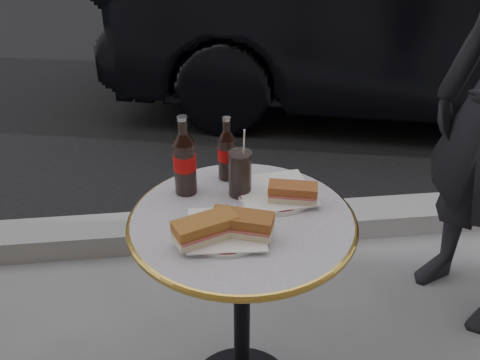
{
  "coord_description": "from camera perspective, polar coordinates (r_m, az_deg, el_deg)",
  "views": [
    {
      "loc": [
        -0.14,
        -1.18,
        1.55
      ],
      "look_at": [
        0.0,
        0.05,
        0.82
      ],
      "focal_mm": 40.0,
      "sensor_mm": 36.0,
      "label": 1
    }
  ],
  "objects": [
    {
      "name": "curb",
      "position": [
        2.57,
        -2.19,
        -5.16
      ],
      "size": [
        40.0,
        0.2,
        0.12
      ],
      "primitive_type": "cube",
      "color": "gray",
      "rests_on": "ground"
    },
    {
      "name": "asphalt_road",
      "position": [
        6.37,
        -5.34,
        16.46
      ],
      "size": [
        40.0,
        8.0,
        0.0
      ],
      "primitive_type": "cube",
      "color": "black",
      "rests_on": "ground"
    },
    {
      "name": "parked_car",
      "position": [
        3.97,
        18.51,
        16.36
      ],
      "size": [
        2.44,
        4.33,
        1.35
      ],
      "primitive_type": "imported",
      "rotation": [
        0.0,
        0.0,
        1.31
      ],
      "color": "black",
      "rests_on": "ground"
    },
    {
      "name": "sandwich_left_a",
      "position": [
        1.33,
        -3.71,
        -5.3
      ],
      "size": [
        0.18,
        0.13,
        0.06
      ],
      "primitive_type": "cube",
      "rotation": [
        0.0,
        0.0,
        0.38
      ],
      "color": "#9D5E27",
      "rests_on": "plate_left"
    },
    {
      "name": "plate_left",
      "position": [
        1.38,
        -1.49,
        -5.52
      ],
      "size": [
        0.25,
        0.25,
        0.01
      ],
      "primitive_type": "cylinder",
      "rotation": [
        0.0,
        0.0,
        -0.23
      ],
      "color": "silver",
      "rests_on": "bistro_table"
    },
    {
      "name": "cola_bottle_right",
      "position": [
        1.58,
        -1.41,
        3.4
      ],
      "size": [
        0.07,
        0.07,
        0.2
      ],
      "primitive_type": null,
      "rotation": [
        0.0,
        0.0,
        -0.36
      ],
      "color": "black",
      "rests_on": "bistro_table"
    },
    {
      "name": "cola_bottle_left",
      "position": [
        1.5,
        -5.96,
        2.64
      ],
      "size": [
        0.09,
        0.09,
        0.24
      ],
      "primitive_type": null,
      "rotation": [
        0.0,
        0.0,
        0.37
      ],
      "color": "black",
      "rests_on": "bistro_table"
    },
    {
      "name": "sandwich_left_b",
      "position": [
        1.35,
        0.22,
        -4.79
      ],
      "size": [
        0.17,
        0.12,
        0.05
      ],
      "primitive_type": "cube",
      "rotation": [
        0.0,
        0.0,
        -0.34
      ],
      "color": "brown",
      "rests_on": "plate_left"
    },
    {
      "name": "sandwich_right",
      "position": [
        1.49,
        5.64,
        -1.42
      ],
      "size": [
        0.15,
        0.09,
        0.05
      ],
      "primitive_type": "cube",
      "rotation": [
        0.0,
        0.0,
        -0.25
      ],
      "color": "#9B5027",
      "rests_on": "plate_right"
    },
    {
      "name": "cola_glass",
      "position": [
        1.51,
        0.01,
        0.69
      ],
      "size": [
        0.07,
        0.07,
        0.14
      ],
      "primitive_type": "cylinder",
      "rotation": [
        0.0,
        0.0,
        0.02
      ],
      "color": "black",
      "rests_on": "bistro_table"
    },
    {
      "name": "plate_right",
      "position": [
        1.54,
        3.75,
        -1.42
      ],
      "size": [
        0.23,
        0.23,
        0.01
      ],
      "primitive_type": "cylinder",
      "rotation": [
        0.0,
        0.0,
        -0.06
      ],
      "color": "white",
      "rests_on": "bistro_table"
    },
    {
      "name": "bistro_table",
      "position": [
        1.68,
        0.2,
        -14.32
      ],
      "size": [
        0.62,
        0.62,
        0.73
      ],
      "primitive_type": null,
      "color": "#BAB2C4",
      "rests_on": "ground"
    }
  ]
}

